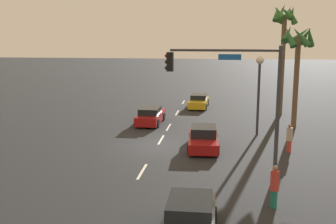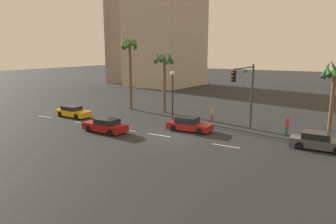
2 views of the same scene
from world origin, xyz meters
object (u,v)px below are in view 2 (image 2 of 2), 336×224
car_3 (189,125)px  building_0 (166,26)px  car_0 (105,126)px  car_1 (73,112)px  pedestrian_1 (212,113)px  palm_tree_0 (334,76)px  traffic_signal (246,87)px  streetlamp (173,85)px  car_2 (318,141)px  building_1 (149,35)px  palm_tree_1 (164,65)px  palm_tree_2 (129,53)px  pedestrian_0 (287,125)px

car_3 → building_0: size_ratio=0.17×
car_0 → car_1: (-8.31, 3.48, -0.02)m
pedestrian_1 → car_3: bearing=-92.8°
palm_tree_0 → building_0: size_ratio=0.27×
car_0 → traffic_signal: (11.94, 6.58, 3.86)m
car_0 → streetlamp: size_ratio=0.82×
streetlamp → building_0: (-19.61, 31.14, 9.50)m
car_2 → building_1: 57.60m
car_1 → pedestrian_1: bearing=22.6°
streetlamp → palm_tree_1: 4.79m
streetlamp → palm_tree_2: size_ratio=0.57×
traffic_signal → car_3: bearing=-159.0°
pedestrian_1 → streetlamp: bearing=-159.9°
car_3 → palm_tree_2: size_ratio=0.45×
car_2 → palm_tree_0: 8.73m
car_1 → streetlamp: (11.17, 4.86, 3.41)m
pedestrian_0 → building_0: building_0 is taller
car_0 → car_3: car_3 is taller
pedestrian_1 → palm_tree_1: bearing=168.3°
traffic_signal → pedestrian_0: (3.68, 1.36, -3.53)m
pedestrian_0 → palm_tree_2: palm_tree_2 is taller
palm_tree_0 → building_1: 52.59m
car_2 → palm_tree_2: palm_tree_2 is taller
car_1 → car_3: car_3 is taller
car_0 → palm_tree_0: size_ratio=0.65×
building_0 → palm_tree_0: bearing=-32.4°
car_2 → car_3: size_ratio=0.98×
pedestrian_1 → palm_tree_0: 12.86m
pedestrian_0 → pedestrian_1: (-8.48, 1.96, -0.04)m
pedestrian_1 → building_0: (-23.89, 29.58, 12.59)m
car_2 → streetlamp: 16.56m
car_3 → streetlamp: 6.43m
streetlamp → building_0: building_0 is taller
car_1 → palm_tree_1: size_ratio=0.59×
palm_tree_1 → traffic_signal: bearing=-21.8°
pedestrian_0 → pedestrian_1: 8.70m
traffic_signal → building_1: (-35.29, 35.89, 7.36)m
pedestrian_1 → building_0: bearing=128.9°
car_3 → palm_tree_1: palm_tree_1 is taller
car_2 → palm_tree_0: size_ratio=0.62×
car_2 → traffic_signal: size_ratio=0.67×
car_2 → car_3: bearing=-179.8°
traffic_signal → palm_tree_0: size_ratio=0.92×
palm_tree_1 → car_2: bearing=-19.7°
pedestrian_0 → palm_tree_0: size_ratio=0.26×
car_2 → car_3: car_2 is taller
streetlamp → pedestrian_1: streetlamp is taller
palm_tree_2 → pedestrian_1: bearing=-5.3°
pedestrian_0 → palm_tree_0: palm_tree_0 is taller
car_2 → car_0: bearing=-165.9°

